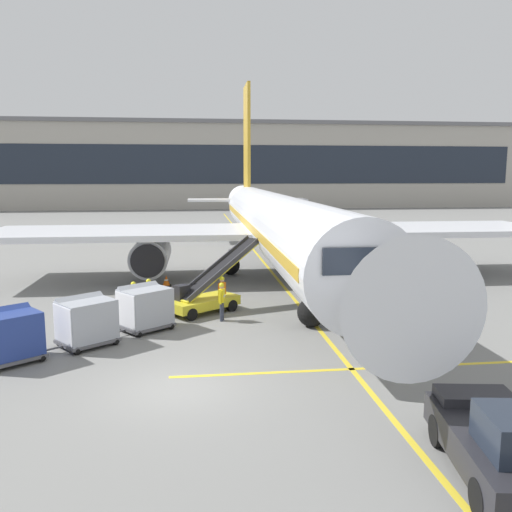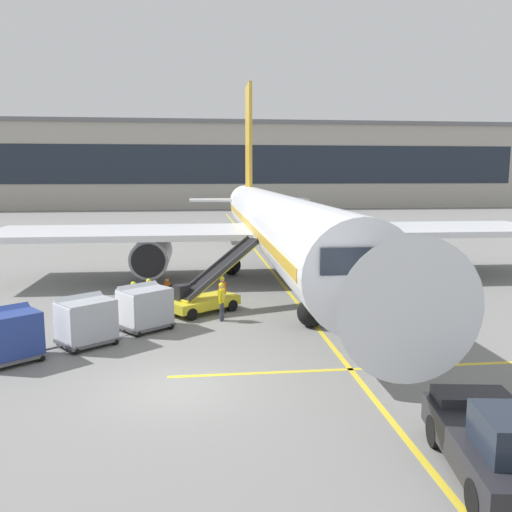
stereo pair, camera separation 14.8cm
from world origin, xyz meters
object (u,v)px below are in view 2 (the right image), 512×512
at_px(baggage_cart_second, 86,320).
at_px(ground_crew_by_carts, 222,299).
at_px(ground_crew_by_loader, 134,298).
at_px(ground_crew_wingwalker, 149,295).
at_px(belt_loader, 206,293).
at_px(safety_cone_wingtip, 184,292).
at_px(baggage_cart_third, 8,334).
at_px(ground_crew_marshaller, 222,292).
at_px(pushback_tug, 501,445).
at_px(safety_cone_engine_keepout, 167,281).
at_px(baggage_cart_lead, 144,306).
at_px(parked_airplane, 275,223).

distance_m(baggage_cart_second, ground_crew_by_carts, 6.06).
bearing_deg(ground_crew_by_loader, ground_crew_wingwalker, 42.02).
height_order(belt_loader, safety_cone_wingtip, belt_loader).
distance_m(baggage_cart_third, ground_crew_wingwalker, 7.17).
bearing_deg(safety_cone_wingtip, ground_crew_marshaller, -60.84).
relative_size(pushback_tug, safety_cone_engine_keepout, 7.36).
xyz_separation_m(belt_loader, baggage_cart_second, (-4.70, -4.50, 0.08)).
xyz_separation_m(baggage_cart_lead, safety_cone_engine_keepout, (0.49, 8.85, -0.69)).
relative_size(ground_crew_by_carts, ground_crew_wingwalker, 1.00).
bearing_deg(belt_loader, ground_crew_by_carts, -68.58).
height_order(pushback_tug, ground_crew_marshaller, pushback_tug).
xyz_separation_m(belt_loader, safety_cone_wingtip, (-1.11, 3.15, -0.62)).
height_order(baggage_cart_lead, ground_crew_by_loader, baggage_cart_lead).
xyz_separation_m(baggage_cart_lead, ground_crew_by_carts, (3.30, 0.99, -0.00)).
bearing_deg(baggage_cart_third, ground_crew_marshaller, 37.30).
height_order(ground_crew_by_loader, ground_crew_marshaller, same).
xyz_separation_m(baggage_cart_lead, pushback_tug, (8.57, -12.30, -0.17)).
relative_size(baggage_cart_third, ground_crew_marshaller, 1.52).
bearing_deg(safety_cone_wingtip, baggage_cart_lead, -104.89).
bearing_deg(ground_crew_by_carts, belt_loader, 111.42).
relative_size(baggage_cart_third, ground_crew_by_loader, 1.52).
height_order(pushback_tug, safety_cone_wingtip, pushback_tug).
height_order(belt_loader, ground_crew_marshaller, belt_loader).
bearing_deg(safety_cone_engine_keepout, ground_crew_by_carts, -70.32).
bearing_deg(ground_crew_by_loader, ground_crew_by_carts, -10.12).
height_order(baggage_cart_second, ground_crew_marshaller, baggage_cart_second).
xyz_separation_m(belt_loader, pushback_tug, (5.92, -14.95, -0.09)).
bearing_deg(ground_crew_by_loader, belt_loader, 16.34).
bearing_deg(safety_cone_wingtip, ground_crew_by_carts, -69.90).
relative_size(baggage_cart_third, safety_cone_engine_keepout, 4.17).
bearing_deg(belt_loader, baggage_cart_third, -139.02).
height_order(belt_loader, baggage_cart_lead, belt_loader).
height_order(baggage_cart_second, baggage_cart_third, same).
xyz_separation_m(belt_loader, ground_crew_by_loader, (-3.27, -0.96, 0.08)).
xyz_separation_m(parked_airplane, safety_cone_engine_keepout, (-6.71, -2.16, -3.10)).
distance_m(ground_crew_by_loader, ground_crew_wingwalker, 0.84).
bearing_deg(ground_crew_wingwalker, pushback_tug, -59.53).
xyz_separation_m(parked_airplane, safety_cone_wingtip, (-5.67, -5.21, -3.11)).
distance_m(baggage_cart_lead, ground_crew_marshaller, 4.21).
height_order(baggage_cart_third, ground_crew_marshaller, baggage_cart_third).
distance_m(pushback_tug, safety_cone_wingtip, 19.43).
distance_m(pushback_tug, safety_cone_engine_keepout, 22.64).
bearing_deg(ground_crew_marshaller, ground_crew_by_loader, -169.02).
relative_size(baggage_cart_second, ground_crew_marshaller, 1.52).
distance_m(ground_crew_by_carts, safety_cone_wingtip, 5.17).
bearing_deg(ground_crew_by_loader, baggage_cart_second, -111.92).
height_order(baggage_cart_lead, pushback_tug, baggage_cart_lead).
bearing_deg(baggage_cart_lead, ground_crew_by_carts, 16.71).
distance_m(baggage_cart_second, ground_crew_wingwalker, 4.59).
xyz_separation_m(baggage_cart_lead, baggage_cart_third, (-4.36, -3.44, 0.00)).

